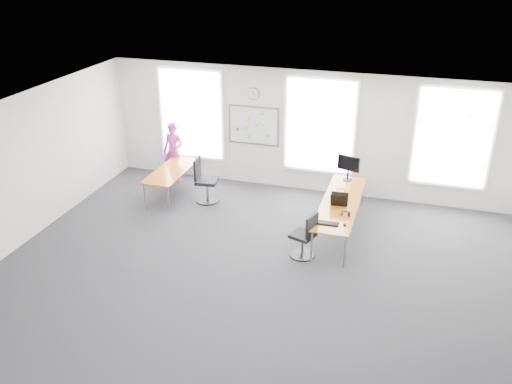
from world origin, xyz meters
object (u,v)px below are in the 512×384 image
(desk_left, at_px, (171,172))
(headphones, at_px, (345,214))
(desk_right, at_px, (340,204))
(chair_right, at_px, (305,238))
(keyboard, at_px, (327,223))
(person, at_px, (174,152))
(chair_left, at_px, (204,183))
(monitor, at_px, (348,166))

(desk_left, height_order, headphones, headphones)
(desk_left, xyz_separation_m, headphones, (4.38, -1.22, 0.14))
(desk_right, bearing_deg, chair_right, -111.64)
(keyboard, bearing_deg, desk_left, 157.30)
(desk_left, distance_m, chair_right, 4.14)
(desk_left, relative_size, chair_right, 1.92)
(person, bearing_deg, desk_right, -12.10)
(chair_right, relative_size, chair_left, 0.88)
(desk_left, xyz_separation_m, chair_right, (3.71, -1.84, -0.19))
(monitor, bearing_deg, headphones, -66.30)
(headphones, bearing_deg, desk_right, 104.16)
(headphones, bearing_deg, chair_left, 158.52)
(headphones, bearing_deg, chair_right, -140.18)
(chair_right, bearing_deg, chair_left, -103.55)
(desk_right, height_order, chair_right, chair_right)
(monitor, bearing_deg, person, -167.33)
(monitor, bearing_deg, desk_right, -71.74)
(person, height_order, keyboard, person)
(desk_right, bearing_deg, headphones, -72.79)
(desk_right, xyz_separation_m, headphones, (0.19, -0.60, 0.09))
(chair_right, distance_m, person, 4.91)
(keyboard, xyz_separation_m, monitor, (0.07, 2.23, 0.34))
(chair_left, xyz_separation_m, headphones, (3.50, -1.17, 0.27))
(person, distance_m, headphones, 5.18)
(desk_right, relative_size, headphones, 15.62)
(chair_left, distance_m, person, 1.58)
(chair_right, distance_m, chair_left, 3.35)
(headphones, xyz_separation_m, monitor, (-0.21, 1.79, 0.31))
(desk_left, xyz_separation_m, monitor, (4.16, 0.57, 0.44))
(desk_left, relative_size, person, 1.18)
(chair_left, relative_size, headphones, 5.88)
(desk_right, relative_size, desk_left, 1.57)
(chair_right, xyz_separation_m, monitor, (0.45, 2.41, 0.64))
(keyboard, xyz_separation_m, headphones, (0.28, 0.44, 0.04))
(chair_left, distance_m, headphones, 3.70)
(keyboard, bearing_deg, person, 149.37)
(desk_left, bearing_deg, chair_right, -26.41)
(chair_left, relative_size, keyboard, 2.36)
(headphones, relative_size, monitor, 0.31)
(desk_right, distance_m, monitor, 1.26)
(person, bearing_deg, keyboard, -23.51)
(desk_left, xyz_separation_m, person, (-0.35, 0.90, 0.17))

